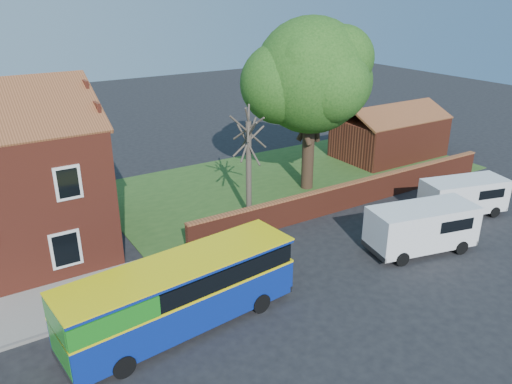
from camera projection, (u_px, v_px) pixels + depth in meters
ground at (219, 347)px, 18.20m from camera, size 120.00×120.00×0.00m
grass_strip at (295, 177)px, 34.81m from camera, size 26.00×12.00×0.04m
boundary_wall at (355, 193)px, 29.81m from camera, size 22.00×0.38×1.60m
outbuilding at (389, 136)px, 38.66m from camera, size 8.20×5.06×4.17m
bus at (175, 294)px, 18.53m from camera, size 9.42×3.29×2.82m
van_near at (422, 226)px, 24.51m from camera, size 5.68×3.26×2.34m
van_far at (464, 195)px, 28.58m from camera, size 5.17×3.12×2.12m
large_tree at (310, 79)px, 30.42m from camera, size 8.85×7.01×10.80m
bare_tree at (249, 165)px, 27.60m from camera, size 2.28×2.72×6.09m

